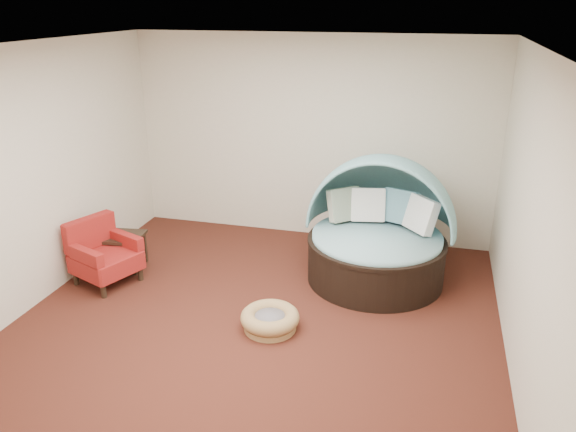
% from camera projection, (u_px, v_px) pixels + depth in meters
% --- Properties ---
extents(floor, '(5.00, 5.00, 0.00)m').
position_uv_depth(floor, '(257.00, 321.00, 5.96)').
color(floor, '#491F15').
rests_on(floor, ground).
extents(wall_back, '(5.00, 0.00, 5.00)m').
position_uv_depth(wall_back, '(311.00, 139.00, 7.71)').
color(wall_back, beige).
rests_on(wall_back, floor).
extents(wall_front, '(5.00, 0.00, 5.00)m').
position_uv_depth(wall_front, '(119.00, 335.00, 3.20)').
color(wall_front, beige).
rests_on(wall_front, floor).
extents(wall_left, '(0.00, 5.00, 5.00)m').
position_uv_depth(wall_left, '(34.00, 177.00, 6.05)').
color(wall_left, beige).
rests_on(wall_left, floor).
extents(wall_right, '(0.00, 5.00, 5.00)m').
position_uv_depth(wall_right, '(529.00, 221.00, 4.86)').
color(wall_right, beige).
rests_on(wall_right, floor).
extents(ceiling, '(5.00, 5.00, 0.00)m').
position_uv_depth(ceiling, '(251.00, 47.00, 4.95)').
color(ceiling, white).
rests_on(ceiling, wall_back).
extents(canopy_daybed, '(1.83, 1.74, 1.51)m').
position_uv_depth(canopy_daybed, '(379.00, 224.00, 6.68)').
color(canopy_daybed, black).
rests_on(canopy_daybed, floor).
extents(pet_basket, '(0.75, 0.75, 0.21)m').
position_uv_depth(pet_basket, '(270.00, 319.00, 5.78)').
color(pet_basket, olive).
rests_on(pet_basket, floor).
extents(red_armchair, '(0.86, 0.86, 0.78)m').
position_uv_depth(red_armchair, '(103.00, 254.00, 6.68)').
color(red_armchair, black).
rests_on(red_armchair, floor).
extents(side_table, '(0.52, 0.52, 0.44)m').
position_uv_depth(side_table, '(125.00, 247.00, 7.06)').
color(side_table, black).
rests_on(side_table, floor).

